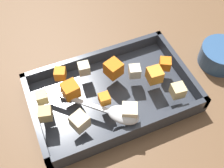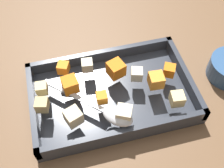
{
  "view_description": "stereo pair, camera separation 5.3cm",
  "coord_description": "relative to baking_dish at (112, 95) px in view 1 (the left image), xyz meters",
  "views": [
    {
      "loc": [
        -0.13,
        -0.31,
        0.55
      ],
      "look_at": [
        0.01,
        0.02,
        0.06
      ],
      "focal_mm": 45.06,
      "sensor_mm": 36.0,
      "label": 1
    },
    {
      "loc": [
        -0.08,
        -0.32,
        0.55
      ],
      "look_at": [
        0.01,
        0.02,
        0.06
      ],
      "focal_mm": 45.06,
      "sensor_mm": 36.0,
      "label": 2
    }
  ],
  "objects": [
    {
      "name": "potato_chunk_near_left",
      "position": [
        0.0,
        -0.08,
        0.05
      ],
      "size": [
        0.04,
        0.04,
        0.03
      ],
      "primitive_type": "cube",
      "rotation": [
        0.0,
        0.0,
        5.84
      ],
      "color": "beige",
      "rests_on": "baking_dish"
    },
    {
      "name": "potato_chunk_mid_left",
      "position": [
        -0.04,
        0.06,
        0.04
      ],
      "size": [
        0.03,
        0.03,
        0.02
      ],
      "primitive_type": "cube",
      "rotation": [
        0.0,
        0.0,
        4.59
      ],
      "color": "beige",
      "rests_on": "baking_dish"
    },
    {
      "name": "carrot_chunk_corner_sw",
      "position": [
        -0.09,
        0.02,
        0.05
      ],
      "size": [
        0.04,
        0.04,
        0.03
      ],
      "primitive_type": "cube",
      "rotation": [
        0.0,
        0.0,
        3.3
      ],
      "color": "orange",
      "rests_on": "baking_dish"
    },
    {
      "name": "small_prep_bowl",
      "position": [
        0.29,
        -0.0,
        0.01
      ],
      "size": [
        0.1,
        0.1,
        0.05
      ],
      "primitive_type": "cylinder",
      "color": "#33598C",
      "rests_on": "ground_plane"
    },
    {
      "name": "parsnip_chunk_near_spoon",
      "position": [
        0.06,
        0.01,
        0.04
      ],
      "size": [
        0.03,
        0.03,
        0.02
      ],
      "primitive_type": "cube",
      "rotation": [
        0.0,
        0.0,
        5.99
      ],
      "color": "beige",
      "rests_on": "baking_dish"
    },
    {
      "name": "carrot_chunk_near_right",
      "position": [
        -0.1,
        0.07,
        0.04
      ],
      "size": [
        0.03,
        0.03,
        0.02
      ],
      "primitive_type": "cube",
      "rotation": [
        0.0,
        0.0,
        2.74
      ],
      "color": "orange",
      "rests_on": "baking_dish"
    },
    {
      "name": "potato_chunk_corner_ne",
      "position": [
        -0.09,
        -0.06,
        0.05
      ],
      "size": [
        0.04,
        0.04,
        0.03
      ],
      "primitive_type": "cube",
      "rotation": [
        0.0,
        0.0,
        5.08
      ],
      "color": "beige",
      "rests_on": "baking_dish"
    },
    {
      "name": "carrot_chunk_corner_se",
      "position": [
        0.02,
        0.03,
        0.05
      ],
      "size": [
        0.04,
        0.04,
        0.03
      ],
      "primitive_type": "cube",
      "rotation": [
        0.0,
        0.0,
        1.9
      ],
      "color": "orange",
      "rests_on": "baking_dish"
    },
    {
      "name": "potato_chunk_heap_top",
      "position": [
        0.12,
        -0.07,
        0.05
      ],
      "size": [
        0.03,
        0.03,
        0.03
      ],
      "primitive_type": "cube",
      "rotation": [
        0.0,
        0.0,
        4.59
      ],
      "color": "#E0CC89",
      "rests_on": "baking_dish"
    },
    {
      "name": "potato_chunk_heap_side",
      "position": [
        -0.15,
        -0.02,
        0.05
      ],
      "size": [
        0.03,
        0.03,
        0.03
      ],
      "primitive_type": "cube",
      "rotation": [
        0.0,
        0.0,
        4.47
      ],
      "color": "tan",
      "rests_on": "baking_dish"
    },
    {
      "name": "carrot_chunk_far_left",
      "position": [
        0.09,
        -0.02,
        0.05
      ],
      "size": [
        0.03,
        0.03,
        0.03
      ],
      "primitive_type": "cube",
      "rotation": [
        0.0,
        0.0,
        3.08
      ],
      "color": "orange",
      "rests_on": "baking_dish"
    },
    {
      "name": "baking_dish",
      "position": [
        0.0,
        0.0,
        0.0
      ],
      "size": [
        0.36,
        0.23,
        0.05
      ],
      "color": "#333842",
      "rests_on": "ground_plane"
    },
    {
      "name": "serving_spoon",
      "position": [
        -0.02,
        -0.07,
        0.04
      ],
      "size": [
        0.17,
        0.17,
        0.02
      ],
      "rotation": [
        0.0,
        0.0,
        2.37
      ],
      "color": "silver",
      "rests_on": "baking_dish"
    },
    {
      "name": "carrot_chunk_rim_edge",
      "position": [
        -0.03,
        -0.03,
        0.04
      ],
      "size": [
        0.02,
        0.02,
        0.02
      ],
      "primitive_type": "cube",
      "rotation": [
        0.0,
        0.0,
        1.53
      ],
      "color": "orange",
      "rests_on": "baking_dish"
    },
    {
      "name": "ground_plane",
      "position": [
        -0.01,
        -0.02,
        -0.01
      ],
      "size": [
        4.0,
        4.0,
        0.0
      ],
      "primitive_type": "plane",
      "color": "brown"
    },
    {
      "name": "carrot_chunk_back_center",
      "position": [
        0.13,
        0.0,
        0.04
      ],
      "size": [
        0.03,
        0.03,
        0.02
      ],
      "primitive_type": "cube",
      "rotation": [
        0.0,
        0.0,
        4.22
      ],
      "color": "orange",
      "rests_on": "baking_dish"
    },
    {
      "name": "potato_chunk_front_center",
      "position": [
        -0.15,
        0.02,
        0.04
      ],
      "size": [
        0.03,
        0.03,
        0.02
      ],
      "primitive_type": "cube",
      "rotation": [
        0.0,
        0.0,
        6.2
      ],
      "color": "#E0CC89",
      "rests_on": "baking_dish"
    }
  ]
}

